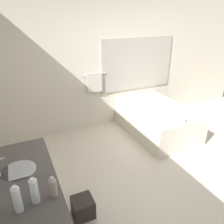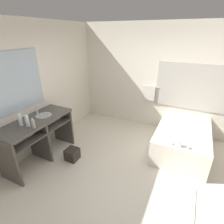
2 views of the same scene
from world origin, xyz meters
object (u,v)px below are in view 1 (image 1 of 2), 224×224
bathtub (156,119)px  waste_bin (83,207)px  water_bottle_1 (34,191)px  soap_dispenser (53,188)px  water_bottle_2 (17,200)px

bathtub → waste_bin: (-2.01, -1.33, -0.19)m
water_bottle_1 → soap_dispenser: water_bottle_1 is taller
waste_bin → soap_dispenser: bearing=-126.2°
water_bottle_1 → water_bottle_2: size_ratio=0.97×
bathtub → water_bottle_2: bearing=-144.8°
bathtub → soap_dispenser: size_ratio=8.79×
water_bottle_1 → water_bottle_2: water_bottle_2 is taller
water_bottle_2 → soap_dispenser: (0.27, 0.04, -0.03)m
bathtub → water_bottle_1: size_ratio=7.27×
water_bottle_1 → water_bottle_2: (-0.13, -0.04, 0.00)m
bathtub → waste_bin: 2.42m
soap_dispenser → water_bottle_1: bearing=179.8°
water_bottle_1 → waste_bin: (0.50, 0.49, -0.90)m
bathtub → water_bottle_1: (-2.51, -1.82, 0.72)m
water_bottle_1 → waste_bin: size_ratio=0.92×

